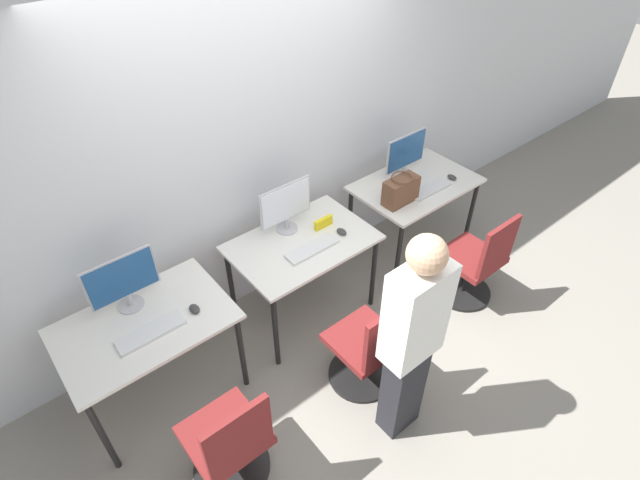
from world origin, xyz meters
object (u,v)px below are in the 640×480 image
at_px(monitor_left, 123,281).
at_px(keyboard_left, 151,332).
at_px(keyboard_center, 312,248).
at_px(office_chair_left, 231,446).
at_px(person_center, 412,337).
at_px(mouse_right, 452,177).
at_px(keyboard_right, 430,189).
at_px(office_chair_right, 475,266).
at_px(mouse_left, 194,309).
at_px(mouse_center, 342,232).
at_px(monitor_center, 286,206).
at_px(monitor_right, 406,154).
at_px(handbag, 401,190).
at_px(office_chair_center, 369,350).

relative_size(monitor_left, keyboard_left, 1.06).
bearing_deg(keyboard_center, office_chair_left, -148.90).
height_order(keyboard_left, person_center, person_center).
distance_m(monitor_left, keyboard_left, 0.36).
height_order(keyboard_center, mouse_right, mouse_right).
bearing_deg(mouse_right, keyboard_right, 179.64).
bearing_deg(keyboard_right, person_center, -142.63).
bearing_deg(office_chair_right, mouse_left, 163.06).
bearing_deg(mouse_left, mouse_center, -0.09).
height_order(office_chair_left, office_chair_right, same).
bearing_deg(office_chair_left, monitor_center, 40.91).
height_order(monitor_left, office_chair_right, monitor_left).
xyz_separation_m(monitor_left, monitor_right, (2.49, -0.04, 0.00)).
xyz_separation_m(mouse_right, handbag, (-0.61, 0.05, 0.10)).
bearing_deg(keyboard_center, keyboard_left, 179.53).
bearing_deg(monitor_left, office_chair_left, -86.00).
bearing_deg(mouse_center, person_center, -111.15).
relative_size(monitor_right, mouse_right, 4.94).
bearing_deg(handbag, office_chair_right, -68.30).
bearing_deg(monitor_left, person_center, -51.23).
bearing_deg(office_chair_center, mouse_center, 63.17).
height_order(keyboard_center, handbag, handbag).
distance_m(keyboard_left, keyboard_center, 1.24).
xyz_separation_m(office_chair_left, mouse_center, (1.46, 0.71, 0.41)).
xyz_separation_m(mouse_left, monitor_center, (0.95, 0.30, 0.20)).
bearing_deg(handbag, keyboard_right, -7.92).
bearing_deg(keyboard_left, keyboard_right, -0.96).
xyz_separation_m(office_chair_left, mouse_right, (2.70, 0.67, 0.41)).
height_order(mouse_left, office_chair_right, office_chair_right).
height_order(office_chair_left, office_chair_center, same).
height_order(monitor_left, person_center, person_center).
bearing_deg(mouse_right, monitor_left, 173.00).
xyz_separation_m(office_chair_center, office_chair_right, (1.26, 0.07, 0.00)).
height_order(monitor_right, handbag, monitor_right).
height_order(person_center, monitor_right, person_center).
xyz_separation_m(person_center, handbag, (1.05, 1.09, -0.02)).
height_order(mouse_center, office_chair_right, office_chair_right).
distance_m(monitor_left, mouse_left, 0.47).
height_order(mouse_center, handbag, handbag).
relative_size(office_chair_center, monitor_right, 1.96).
xyz_separation_m(mouse_left, office_chair_center, (0.87, -0.72, -0.41)).
height_order(office_chair_center, person_center, person_center).
bearing_deg(keyboard_center, keyboard_right, -1.44).
height_order(monitor_center, handbag, monitor_center).
distance_m(mouse_left, mouse_right, 2.48).
distance_m(office_chair_left, monitor_right, 2.68).
distance_m(mouse_center, monitor_right, 1.01).
relative_size(monitor_left, keyboard_right, 1.06).
bearing_deg(monitor_center, keyboard_center, -90.00).
bearing_deg(office_chair_left, office_chair_center, -0.31).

